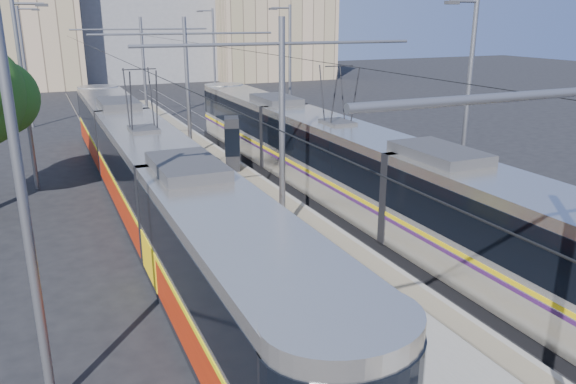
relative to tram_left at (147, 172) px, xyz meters
name	(u,v)px	position (x,y,z in m)	size (l,w,h in m)	color
ground	(430,369)	(3.60, -12.50, -1.71)	(160.00, 160.00, 0.00)	black
platform	(207,173)	(3.60, 4.50, -1.56)	(4.00, 50.00, 0.30)	gray
tactile_strip_left	(177,173)	(2.15, 4.50, -1.40)	(0.70, 50.00, 0.01)	gray
tactile_strip_right	(236,166)	(5.05, 4.50, -1.40)	(0.70, 50.00, 0.01)	gray
rails	(208,175)	(3.60, 4.50, -1.69)	(8.71, 70.00, 0.03)	gray
tram_left	(147,172)	(0.00, 0.00, 0.00)	(2.43, 31.67, 5.50)	black
tram_right	(337,159)	(7.20, -1.69, 0.15)	(2.43, 30.89, 5.50)	black
catenary	(222,87)	(3.60, 1.65, 2.82)	(9.20, 70.00, 7.00)	slate
street_lamps	(182,79)	(3.60, 8.50, 2.48)	(15.18, 38.22, 8.00)	slate
shelter	(232,142)	(4.73, 4.04, -0.09)	(1.00, 1.29, 2.51)	black
building_centre	(143,19)	(9.60, 51.50, 5.42)	(18.36, 14.28, 14.24)	gray
building_right	(269,31)	(23.60, 45.50, 3.94)	(14.28, 10.20, 11.26)	tan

